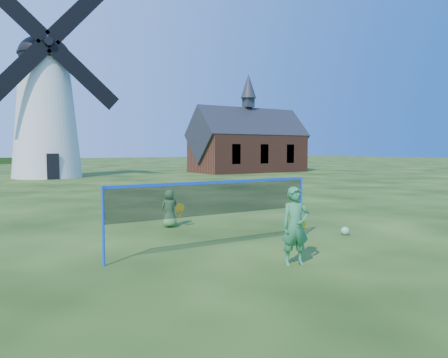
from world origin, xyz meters
TOP-DOWN VIEW (x-y plane):
  - ground at (0.00, 0.00)m, footprint 220.00×220.00m
  - windmill at (0.12, 27.72)m, footprint 10.64×5.35m
  - chapel at (18.97, 26.53)m, footprint 11.62×5.63m
  - badminton_net at (-0.64, -0.53)m, footprint 5.05×0.05m
  - player_girl at (0.06, -2.38)m, footprint 0.74×0.52m
  - player_boy at (-0.37, 2.57)m, footprint 0.66×0.47m
  - play_ball at (3.08, -0.88)m, footprint 0.22×0.22m

SIDE VIEW (x-z plane):
  - ground at x=0.00m, z-range 0.00..0.00m
  - play_ball at x=3.08m, z-range 0.00..0.22m
  - player_boy at x=-0.37m, z-range 0.00..1.09m
  - player_girl at x=0.06m, z-range 0.00..1.52m
  - badminton_net at x=-0.64m, z-range 0.36..1.91m
  - chapel at x=18.97m, z-range -2.15..7.67m
  - windmill at x=0.12m, z-range -2.19..13.45m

